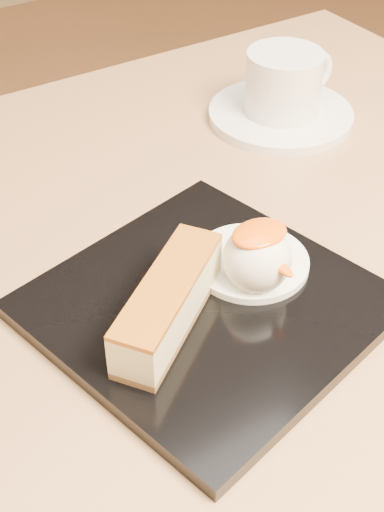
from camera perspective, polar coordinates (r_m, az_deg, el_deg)
table at (r=0.67m, az=5.17°, el=-11.81°), size 0.80×0.80×0.72m
dessert_plate at (r=0.52m, az=1.18°, el=-4.03°), size 0.27×0.27×0.01m
cheesecake at (r=0.49m, az=-1.89°, el=-3.74°), size 0.12×0.10×0.04m
cream_smear at (r=0.55m, az=4.69°, el=-0.47°), size 0.09×0.09×0.01m
ice_cream_scoop at (r=0.52m, az=5.23°, el=-0.21°), size 0.05×0.05×0.05m
mango_sauce at (r=0.51m, az=5.41°, el=1.80°), size 0.04×0.03×0.01m
mint_sprig at (r=0.55m, az=0.74°, el=0.17°), size 0.03×0.02×0.00m
saucer at (r=0.76m, az=7.10°, el=11.16°), size 0.15×0.15×0.01m
coffee_cup at (r=0.75m, az=7.45°, el=13.73°), size 0.10×0.08×0.06m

